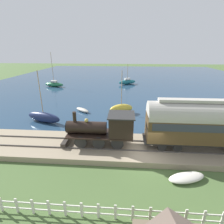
% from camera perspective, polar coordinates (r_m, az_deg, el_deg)
% --- Properties ---
extents(ground_plane, '(200.00, 200.00, 0.00)m').
position_cam_1_polar(ground_plane, '(16.01, 11.18, -14.81)').
color(ground_plane, '#476033').
extents(harbor_water, '(80.00, 80.00, 0.01)m').
position_cam_1_polar(harbor_water, '(57.86, 6.38, 10.92)').
color(harbor_water, navy).
rests_on(harbor_water, ground).
extents(rail_embankment, '(5.04, 56.00, 0.64)m').
position_cam_1_polar(rail_embankment, '(16.89, 10.78, -11.69)').
color(rail_embankment, gray).
rests_on(rail_embankment, ground).
extents(steam_locomotive, '(2.35, 6.57, 3.09)m').
position_cam_1_polar(steam_locomotive, '(15.86, -1.79, -4.98)').
color(steam_locomotive, black).
rests_on(steam_locomotive, rail_embankment).
extents(passenger_coach, '(2.30, 10.42, 4.48)m').
position_cam_1_polar(passenger_coach, '(16.98, 28.32, -2.97)').
color(passenger_coach, black).
rests_on(passenger_coach, rail_embankment).
extents(sailboat_navy, '(2.60, 5.12, 6.65)m').
position_cam_1_polar(sailboat_navy, '(24.25, -21.42, -1.53)').
color(sailboat_navy, '#192347').
rests_on(sailboat_navy, harbor_water).
extents(sailboat_green, '(2.50, 5.20, 8.24)m').
position_cam_1_polar(sailboat_green, '(46.64, -18.38, 8.64)').
color(sailboat_green, '#236B42').
rests_on(sailboat_green, harbor_water).
extents(sailboat_teal, '(3.47, 4.93, 5.34)m').
position_cam_1_polar(sailboat_teal, '(47.42, 5.01, 9.78)').
color(sailboat_teal, '#1E707A').
rests_on(sailboat_teal, harbor_water).
extents(sailboat_yellow, '(2.32, 3.63, 6.23)m').
position_cam_1_polar(sailboat_yellow, '(25.60, 3.06, 1.10)').
color(sailboat_yellow, gold).
rests_on(sailboat_yellow, harbor_water).
extents(rowboat_far_out, '(2.30, 2.61, 0.54)m').
position_cam_1_polar(rowboat_far_out, '(26.83, -9.62, 0.67)').
color(rowboat_far_out, '#B7B2A3').
rests_on(rowboat_far_out, harbor_water).
extents(rowboat_mid_harbor, '(0.97, 2.03, 0.55)m').
position_cam_1_polar(rowboat_mid_harbor, '(21.63, 21.23, -5.32)').
color(rowboat_mid_harbor, beige).
rests_on(rowboat_mid_harbor, harbor_water).
extents(rowboat_near_shore, '(2.60, 2.91, 0.40)m').
position_cam_1_polar(rowboat_near_shore, '(25.07, 14.95, -1.31)').
color(rowboat_near_shore, '#B7B2A3').
rests_on(rowboat_near_shore, harbor_water).
extents(beached_dinghy, '(1.88, 3.00, 0.44)m').
position_cam_1_polar(beached_dinghy, '(14.60, 23.15, -19.06)').
color(beached_dinghy, beige).
rests_on(beached_dinghy, ground).
extents(picket_fence, '(0.06, 20.14, 1.02)m').
position_cam_1_polar(picket_fence, '(11.32, 15.08, -29.66)').
color(picket_fence, silver).
rests_on(picket_fence, ground).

